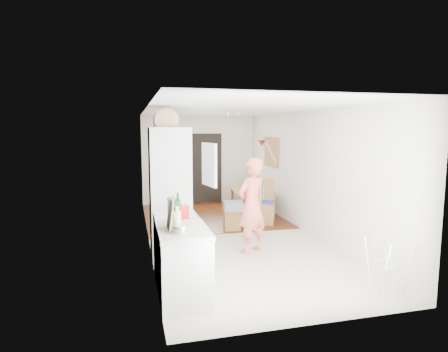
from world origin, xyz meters
name	(u,v)px	position (x,y,z in m)	size (l,w,h in m)	color
room_shell	(231,174)	(0.00, 0.00, 1.25)	(3.20, 7.00, 2.50)	silver
floor	(231,236)	(0.00, 0.00, 0.00)	(3.20, 7.00, 0.01)	beige
wood_floor_overlay	(211,215)	(0.00, 1.85, 0.01)	(3.20, 3.30, 0.01)	#5F2E09
sage_wall_panel	(154,150)	(-1.59, -2.00, 1.85)	(0.02, 3.00, 1.30)	slate
tile_splashback	(159,211)	(-1.59, -2.55, 1.15)	(0.02, 1.90, 0.50)	black
doorway_recess	(206,169)	(0.20, 3.48, 1.00)	(0.90, 0.04, 2.00)	black
base_cabinet	(183,267)	(-1.30, -2.55, 0.43)	(0.60, 0.90, 0.86)	silver
worktop	(183,231)	(-1.30, -2.55, 0.89)	(0.62, 0.92, 0.06)	beige
range_cooker	(176,247)	(-1.30, -1.80, 0.44)	(0.60, 0.60, 0.88)	silver
cooker_top	(176,216)	(-1.30, -1.80, 0.90)	(0.60, 0.60, 0.04)	silver
fridge_housing	(170,192)	(-1.27, -0.78, 1.07)	(0.66, 0.66, 2.15)	silver
fridge_door	(209,165)	(-0.66, -1.08, 1.55)	(0.56, 0.04, 0.70)	silver
fridge_interior	(188,163)	(-0.96, -0.78, 1.55)	(0.02, 0.52, 0.66)	white
pinboard	(272,152)	(1.58, 1.90, 1.55)	(0.03, 0.90, 0.70)	#AC7D50
pinboard_frame	(271,152)	(1.57, 1.90, 1.55)	(0.01, 0.94, 0.74)	brown
wall_sconce	(262,143)	(1.54, 2.55, 1.75)	(0.18, 0.18, 0.16)	maroon
person	(252,197)	(0.10, -1.02, 0.97)	(0.71, 0.47, 1.94)	#D8604F
dining_table	(253,203)	(1.08, 1.88, 0.25)	(1.43, 0.80, 0.50)	brown
dining_chair	(264,202)	(0.99, 0.79, 0.51)	(0.43, 0.43, 1.01)	brown
stool	(232,220)	(0.14, 0.44, 0.22)	(0.33, 0.33, 0.43)	brown
grey_drape	(233,206)	(0.16, 0.41, 0.52)	(0.40, 0.40, 0.18)	gray
drying_rack	(388,266)	(1.29, -3.01, 0.37)	(0.38, 0.34, 0.74)	silver
bread_bin	(166,121)	(-1.31, -0.71, 2.26)	(0.41, 0.39, 0.22)	tan
red_casserole	(180,212)	(-1.26, -1.97, 1.00)	(0.26, 0.26, 0.15)	red
steel_pan	(180,229)	(-1.35, -2.75, 0.96)	(0.18, 0.18, 0.09)	silver
held_bottle	(263,192)	(0.25, -1.17, 1.08)	(0.05, 0.05, 0.25)	#163B17
bottle_a	(176,217)	(-1.38, -2.51, 1.05)	(0.06, 0.06, 0.27)	#163B17
bottle_b	(178,211)	(-1.32, -2.27, 1.08)	(0.07, 0.07, 0.31)	#163B17
bottle_c	(177,221)	(-1.38, -2.63, 1.04)	(0.10, 0.10, 0.23)	silver
pepper_mill_front	(174,210)	(-1.35, -2.06, 1.04)	(0.07, 0.07, 0.24)	tan
pepper_mill_back	(170,210)	(-1.40, -2.02, 1.04)	(0.06, 0.06, 0.23)	tan
chopping_boards	(170,215)	(-1.45, -2.58, 1.10)	(0.04, 0.27, 0.37)	tan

